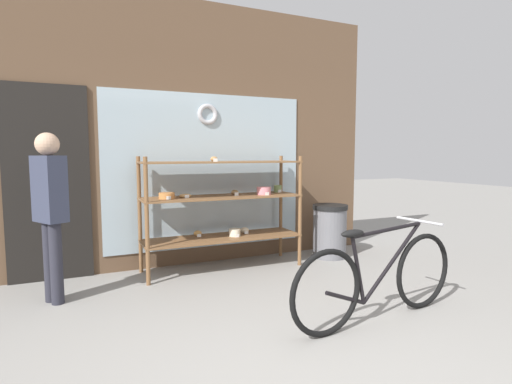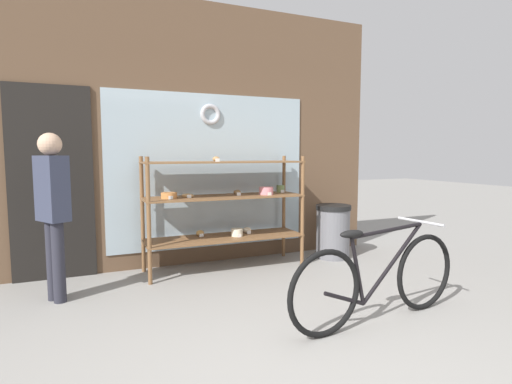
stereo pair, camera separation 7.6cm
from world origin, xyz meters
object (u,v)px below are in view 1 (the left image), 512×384
(display_case, at_px, (223,202))
(trash_bin, at_px, (330,229))
(pedestrian, at_px, (50,205))
(bicycle, at_px, (378,278))

(display_case, height_order, trash_bin, display_case)
(display_case, bearing_deg, pedestrian, -167.80)
(display_case, relative_size, trash_bin, 2.67)
(display_case, relative_size, pedestrian, 1.20)
(display_case, relative_size, bicycle, 1.05)
(display_case, bearing_deg, bicycle, -71.76)
(bicycle, relative_size, trash_bin, 2.54)
(display_case, height_order, bicycle, display_case)
(pedestrian, bearing_deg, display_case, 71.90)
(bicycle, distance_m, trash_bin, 2.04)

